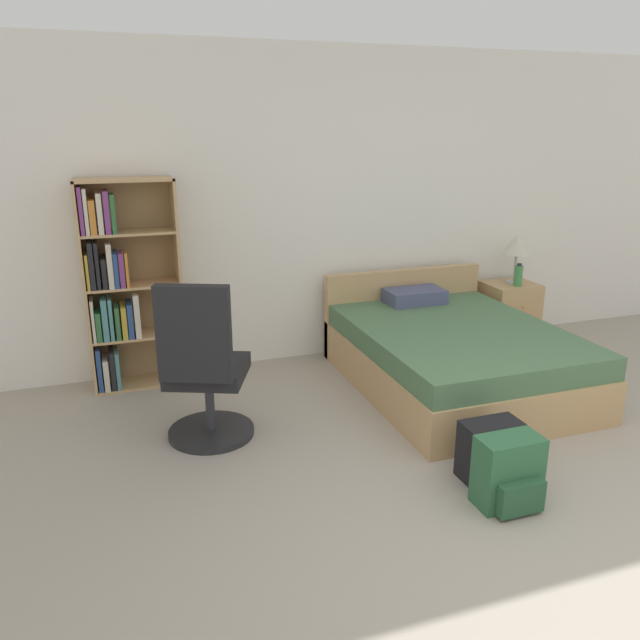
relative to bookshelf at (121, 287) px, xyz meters
The scene contains 10 objects.
ground_plane 3.69m from the bookshelf, 56.82° to the right, with size 14.00×14.00×0.00m, color #A39989.
wall_back 2.05m from the bookshelf, ahead, with size 9.00×0.06×2.60m.
bookshelf is the anchor object (origin of this frame).
bed 2.60m from the bookshelf, 18.73° to the right, with size 1.48×1.94×0.75m.
office_chair 1.26m from the bookshelf, 69.15° to the right, with size 0.64×0.69×1.10m.
nightstand 3.50m from the bookshelf, ahead, with size 0.46×0.43×0.56m.
table_lamp 3.49m from the bookshelf, ahead, with size 0.27×0.27×0.46m.
water_bottle 3.47m from the bookshelf, ahead, with size 0.07×0.07×0.21m.
backpack_black 2.92m from the bookshelf, 47.64° to the right, with size 0.35×0.25×0.35m.
backpack_green 3.07m from the bookshelf, 51.91° to the right, with size 0.35×0.26×0.40m.
Camera 1 is at (-2.04, -1.80, 1.98)m, focal length 35.00 mm.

